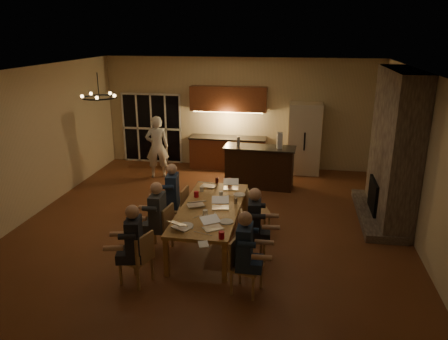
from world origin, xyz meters
TOP-DOWN VIEW (x-y plane):
  - floor at (0.00, 0.00)m, footprint 9.00×9.00m
  - back_wall at (0.00, 4.52)m, footprint 8.00×0.04m
  - left_wall at (-4.02, 0.00)m, footprint 0.04×9.00m
  - right_wall at (4.02, 0.00)m, footprint 0.04×9.00m
  - ceiling at (0.00, 0.00)m, footprint 8.00×9.00m
  - french_doors at (-2.70, 4.47)m, footprint 1.86×0.08m
  - fireplace at (3.70, 1.20)m, footprint 0.58×2.50m
  - kitchenette at (-0.30, 4.20)m, footprint 2.24×0.68m
  - refrigerator at (1.90, 4.15)m, footprint 0.90×0.68m
  - dining_table at (0.14, -0.59)m, footprint 1.10×2.71m
  - bar_island at (0.77, 2.73)m, footprint 1.85×0.78m
  - chair_left_near at (-0.78, -2.15)m, footprint 0.56×0.56m
  - chair_left_mid at (-0.75, -1.02)m, footprint 0.50×0.50m
  - chair_left_far at (-0.70, -0.06)m, footprint 0.47×0.47m
  - chair_right_near at (1.02, -2.12)m, footprint 0.54×0.54m
  - chair_right_mid at (1.00, -1.06)m, footprint 0.53×0.53m
  - chair_right_far at (1.00, 0.05)m, footprint 0.56×0.56m
  - person_left_near at (-0.76, -2.20)m, footprint 0.71×0.71m
  - person_right_near at (0.98, -2.15)m, footprint 0.60×0.60m
  - person_left_mid at (-0.72, -1.13)m, footprint 0.61×0.61m
  - person_right_mid at (1.03, -1.14)m, footprint 0.65×0.65m
  - person_left_far at (-0.77, -0.01)m, footprint 0.67×0.67m
  - standing_person at (-2.09, 3.07)m, footprint 0.73×0.59m
  - chandelier at (-1.95, -0.51)m, footprint 0.63×0.63m
  - laptop_a at (-0.16, -1.57)m, footprint 0.42×0.40m
  - laptop_b at (0.36, -1.51)m, footprint 0.42×0.41m
  - laptop_c at (-0.15, -0.57)m, footprint 0.41×0.39m
  - laptop_d at (0.33, -0.61)m, footprint 0.36×0.33m
  - laptop_e at (-0.12, 0.51)m, footprint 0.36×0.33m
  - laptop_f at (0.37, 0.45)m, footprint 0.35×0.32m
  - mug_front at (0.12, -0.98)m, footprint 0.09×0.09m
  - mug_mid at (0.24, -0.02)m, footprint 0.08×0.08m
  - mug_back at (-0.20, 0.19)m, footprint 0.07×0.07m
  - redcup_near at (0.57, -1.84)m, footprint 0.10×0.10m
  - redcup_mid at (-0.24, -0.14)m, footprint 0.10×0.10m
  - redcup_far at (0.29, 0.76)m, footprint 0.09×0.09m
  - can_silver at (0.20, -1.22)m, footprint 0.07×0.07m
  - can_cola at (0.01, 0.75)m, footprint 0.07×0.07m
  - can_right at (0.58, -0.35)m, footprint 0.07×0.07m
  - plate_near at (0.55, -1.21)m, footprint 0.25×0.25m
  - plate_left at (-0.11, -1.49)m, footprint 0.28×0.28m
  - plate_far at (0.60, 0.11)m, footprint 0.24×0.24m
  - notepad at (0.33, -2.09)m, footprint 0.22×0.25m
  - bar_bottle at (0.21, 2.73)m, footprint 0.08×0.08m
  - bar_blender at (1.26, 2.70)m, footprint 0.15×0.15m

SIDE VIEW (x-z plane):
  - floor at x=0.00m, z-range 0.00..0.00m
  - dining_table at x=0.14m, z-range 0.00..0.75m
  - chair_left_near at x=-0.78m, z-range 0.00..0.89m
  - chair_left_mid at x=-0.75m, z-range 0.00..0.89m
  - chair_left_far at x=-0.70m, z-range 0.00..0.89m
  - chair_right_near at x=1.02m, z-range 0.00..0.89m
  - chair_right_mid at x=1.00m, z-range 0.00..0.89m
  - chair_right_far at x=1.00m, z-range 0.00..0.89m
  - bar_island at x=0.77m, z-range 0.00..1.08m
  - person_left_near at x=-0.76m, z-range 0.00..1.38m
  - person_right_near at x=0.98m, z-range 0.00..1.38m
  - person_left_mid at x=-0.72m, z-range 0.00..1.38m
  - person_right_mid at x=1.03m, z-range 0.00..1.38m
  - person_left_far at x=-0.77m, z-range 0.00..1.38m
  - notepad at x=0.33m, z-range 0.75..0.76m
  - plate_near at x=0.55m, z-range 0.75..0.77m
  - plate_left at x=-0.11m, z-range 0.75..0.77m
  - plate_far at x=0.60m, z-range 0.75..0.77m
  - mug_front at x=0.12m, z-range 0.75..0.85m
  - mug_mid at x=0.24m, z-range 0.75..0.85m
  - mug_back at x=-0.20m, z-range 0.75..0.85m
  - redcup_near at x=0.57m, z-range 0.75..0.87m
  - redcup_mid at x=-0.24m, z-range 0.75..0.87m
  - redcup_far at x=0.29m, z-range 0.75..0.87m
  - can_silver at x=0.20m, z-range 0.75..0.87m
  - can_cola at x=0.01m, z-range 0.75..0.87m
  - can_right at x=0.58m, z-range 0.75..0.87m
  - laptop_a at x=-0.16m, z-range 0.75..0.98m
  - laptop_b at x=0.36m, z-range 0.75..0.98m
  - laptop_c at x=-0.15m, z-range 0.75..0.98m
  - laptop_d at x=0.33m, z-range 0.75..0.98m
  - laptop_e at x=-0.12m, z-range 0.75..0.98m
  - laptop_f at x=0.37m, z-range 0.75..0.98m
  - standing_person at x=-2.09m, z-range 0.00..1.73m
  - refrigerator at x=1.90m, z-range 0.00..2.00m
  - french_doors at x=-2.70m, z-range 0.00..2.10m
  - kitchenette at x=-0.30m, z-range 0.00..2.40m
  - bar_bottle at x=0.21m, z-range 1.08..1.32m
  - bar_blender at x=1.26m, z-range 1.08..1.49m
  - back_wall at x=0.00m, z-range 0.00..3.20m
  - left_wall at x=-4.02m, z-range 0.00..3.20m
  - right_wall at x=4.02m, z-range 0.00..3.20m
  - fireplace at x=3.70m, z-range 0.00..3.20m
  - chandelier at x=-1.95m, z-range 2.73..2.77m
  - ceiling at x=0.00m, z-range 3.20..3.24m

